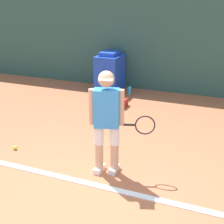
{
  "coord_description": "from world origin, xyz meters",
  "views": [
    {
      "loc": [
        1.54,
        -2.79,
        2.44
      ],
      "look_at": [
        -0.02,
        1.06,
        0.86
      ],
      "focal_mm": 50.0,
      "sensor_mm": 36.0,
      "label": 1
    }
  ],
  "objects_px": {
    "tennis_player": "(107,119)",
    "covered_chair": "(110,72)",
    "water_bottle": "(129,90)",
    "tennis_ball": "(15,148)",
    "equipment_bag": "(110,102)"
  },
  "relations": [
    {
      "from": "tennis_ball",
      "to": "covered_chair",
      "type": "xyz_separation_m",
      "value": [
        0.17,
        3.77,
        0.47
      ]
    },
    {
      "from": "equipment_bag",
      "to": "water_bottle",
      "type": "height_order",
      "value": "water_bottle"
    },
    {
      "from": "tennis_ball",
      "to": "tennis_player",
      "type": "bearing_deg",
      "value": -1.8
    },
    {
      "from": "covered_chair",
      "to": "equipment_bag",
      "type": "bearing_deg",
      "value": -68.37
    },
    {
      "from": "tennis_player",
      "to": "covered_chair",
      "type": "xyz_separation_m",
      "value": [
        -1.53,
        3.82,
        -0.33
      ]
    },
    {
      "from": "water_bottle",
      "to": "tennis_player",
      "type": "bearing_deg",
      "value": -75.79
    },
    {
      "from": "covered_chair",
      "to": "water_bottle",
      "type": "bearing_deg",
      "value": -12.75
    },
    {
      "from": "covered_chair",
      "to": "water_bottle",
      "type": "height_order",
      "value": "covered_chair"
    },
    {
      "from": "tennis_player",
      "to": "tennis_ball",
      "type": "distance_m",
      "value": 1.88
    },
    {
      "from": "tennis_player",
      "to": "covered_chair",
      "type": "bearing_deg",
      "value": 93.73
    },
    {
      "from": "tennis_player",
      "to": "tennis_ball",
      "type": "bearing_deg",
      "value": 160.14
    },
    {
      "from": "equipment_bag",
      "to": "water_bottle",
      "type": "xyz_separation_m",
      "value": [
        0.16,
        0.97,
        0.03
      ]
    },
    {
      "from": "tennis_ball",
      "to": "covered_chair",
      "type": "height_order",
      "value": "covered_chair"
    },
    {
      "from": "tennis_player",
      "to": "water_bottle",
      "type": "bearing_deg",
      "value": 86.15
    },
    {
      "from": "tennis_player",
      "to": "covered_chair",
      "type": "distance_m",
      "value": 4.13
    }
  ]
}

